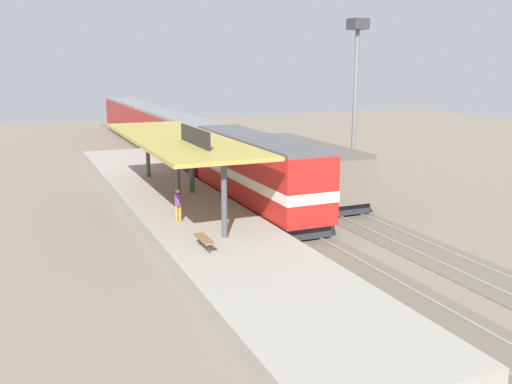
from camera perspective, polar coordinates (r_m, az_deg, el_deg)
The scene contains 13 objects.
ground_plane at distance 36.46m, azimuth 2.28°, elevation -1.25°, with size 120.00×120.00×0.00m, color #706656.
track_near at distance 35.66m, azimuth -0.62°, elevation -1.51°, with size 3.20×110.00×0.16m.
track_far at distance 37.61m, azimuth 5.86°, elevation -0.82°, with size 3.20×110.00×0.16m.
platform at distance 34.12m, azimuth -7.78°, elevation -1.57°, with size 6.00×44.00×0.90m, color gray.
station_canopy at distance 33.26m, azimuth -7.95°, elevation 5.23°, with size 5.20×18.00×4.70m.
platform_bench at distance 24.96m, azimuth -5.24°, elevation -4.75°, with size 0.44×1.70×0.50m.
locomotive at distance 34.23m, azimuth 0.02°, elevation 1.97°, with size 2.93×14.43×4.44m.
passenger_carriage_front at distance 51.09m, azimuth -7.99°, elevation 5.34°, with size 2.90×20.00×4.24m.
passenger_carriage_rear at distance 71.25m, azimuth -12.46°, elevation 7.26°, with size 2.90×20.00×4.24m.
freight_car at distance 38.07m, azimuth 5.20°, elevation 2.35°, with size 2.80×12.00×3.54m.
light_mast at distance 38.62m, azimuth 10.06°, elevation 11.95°, with size 1.10×1.10×11.70m.
person_waiting at distance 29.26m, azimuth -7.87°, elevation -1.15°, with size 0.34×0.34×1.71m.
person_walking at distance 35.77m, azimuth -6.47°, elevation 1.45°, with size 0.34×0.34×1.71m.
Camera 1 is at (-13.23, -31.92, 8.86)m, focal length 39.69 mm.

